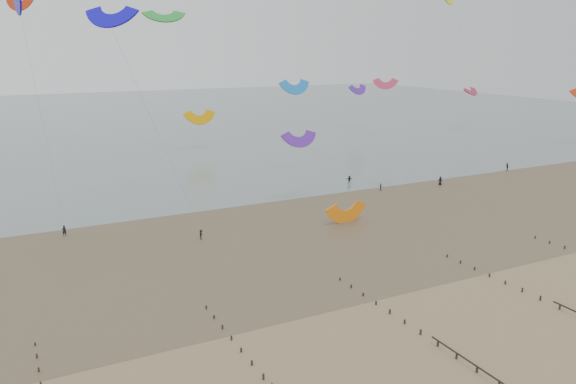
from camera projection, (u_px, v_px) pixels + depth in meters
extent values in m
plane|color=brown|center=(368.00, 327.00, 60.00)|extent=(500.00, 500.00, 0.00)
plane|color=#475654|center=(91.00, 120.00, 232.65)|extent=(500.00, 500.00, 0.00)
plane|color=#473A28|center=(243.00, 234.00, 90.21)|extent=(500.00, 500.00, 0.00)
ellipsoid|color=slate|center=(150.00, 284.00, 71.10)|extent=(23.60, 14.36, 0.01)
ellipsoid|color=slate|center=(300.00, 219.00, 98.06)|extent=(33.64, 18.32, 0.01)
ellipsoid|color=slate|center=(474.00, 206.00, 105.62)|extent=(19.65, 13.67, 0.01)
cube|color=black|center=(39.00, 370.00, 51.74)|extent=(0.16, 0.16, 0.51)
cube|color=black|center=(37.00, 356.00, 54.01)|extent=(0.16, 0.16, 0.48)
cube|color=black|center=(35.00, 344.00, 56.29)|extent=(0.16, 0.16, 0.45)
cube|color=black|center=(263.00, 377.00, 50.52)|extent=(0.16, 0.16, 0.62)
cube|color=black|center=(252.00, 363.00, 52.80)|extent=(0.16, 0.16, 0.59)
cube|color=black|center=(241.00, 350.00, 55.08)|extent=(0.16, 0.16, 0.57)
cube|color=black|center=(231.00, 338.00, 57.35)|extent=(0.16, 0.16, 0.54)
cube|color=black|center=(222.00, 327.00, 59.63)|extent=(0.16, 0.16, 0.51)
cube|color=black|center=(214.00, 317.00, 61.90)|extent=(0.16, 0.16, 0.48)
cube|color=black|center=(206.00, 308.00, 64.18)|extent=(0.16, 0.16, 0.45)
cube|color=black|center=(499.00, 384.00, 49.31)|extent=(0.16, 0.16, 0.74)
cube|color=black|center=(477.00, 370.00, 51.59)|extent=(0.16, 0.16, 0.71)
cube|color=black|center=(457.00, 356.00, 53.86)|extent=(0.16, 0.16, 0.68)
cube|color=black|center=(438.00, 344.00, 56.14)|extent=(0.16, 0.16, 0.65)
cube|color=black|center=(421.00, 332.00, 58.42)|extent=(0.16, 0.16, 0.62)
cube|color=black|center=(405.00, 322.00, 60.69)|extent=(0.16, 0.16, 0.59)
cube|color=black|center=(390.00, 312.00, 62.97)|extent=(0.16, 0.16, 0.57)
cube|color=black|center=(376.00, 303.00, 65.24)|extent=(0.16, 0.16, 0.54)
cube|color=black|center=(363.00, 295.00, 67.52)|extent=(0.16, 0.16, 0.51)
cube|color=black|center=(351.00, 287.00, 69.79)|extent=(0.16, 0.16, 0.48)
cube|color=black|center=(340.00, 279.00, 72.07)|extent=(0.16, 0.16, 0.45)
cube|color=black|center=(560.00, 307.00, 64.03)|extent=(0.16, 0.16, 0.65)
cube|color=black|center=(540.00, 299.00, 66.31)|extent=(0.16, 0.16, 0.62)
cube|color=black|center=(522.00, 290.00, 68.58)|extent=(0.16, 0.16, 0.59)
cube|color=black|center=(505.00, 283.00, 70.86)|extent=(0.16, 0.16, 0.57)
cube|color=black|center=(489.00, 275.00, 73.13)|extent=(0.16, 0.16, 0.54)
cube|color=black|center=(475.00, 269.00, 75.41)|extent=(0.16, 0.16, 0.51)
cube|color=black|center=(460.00, 262.00, 77.68)|extent=(0.16, 0.16, 0.48)
cube|color=black|center=(447.00, 256.00, 79.96)|extent=(0.16, 0.16, 0.45)
cube|color=black|center=(565.00, 248.00, 83.30)|extent=(0.16, 0.16, 0.51)
cube|color=black|center=(550.00, 242.00, 85.57)|extent=(0.16, 0.16, 0.48)
cube|color=black|center=(535.00, 238.00, 87.85)|extent=(0.16, 0.16, 0.45)
imported|color=black|center=(64.00, 231.00, 88.96)|extent=(0.63, 0.42, 1.73)
imported|color=black|center=(201.00, 235.00, 87.37)|extent=(1.08, 1.15, 1.56)
imported|color=black|center=(349.00, 179.00, 123.59)|extent=(1.63, 0.77, 1.69)
imported|color=black|center=(440.00, 181.00, 121.85)|extent=(1.02, 1.10, 1.89)
imported|color=black|center=(507.00, 167.00, 136.18)|extent=(1.13, 1.13, 1.85)
imported|color=black|center=(381.00, 187.00, 117.24)|extent=(0.71, 0.96, 1.51)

